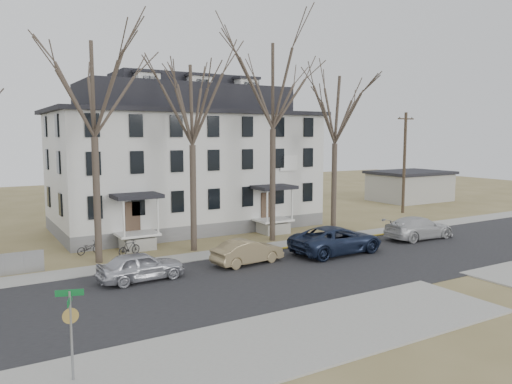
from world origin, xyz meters
TOP-DOWN VIEW (x-y plane):
  - ground at (0.00, 0.00)m, footprint 120.00×120.00m
  - main_road at (0.00, 2.00)m, footprint 120.00×10.00m
  - far_sidewalk at (0.00, 8.00)m, footprint 120.00×2.00m
  - near_sidewalk_left at (-8.00, -5.00)m, footprint 20.00×5.00m
  - yellow_curb at (5.00, 7.10)m, footprint 14.00×0.25m
  - boarding_house at (-2.00, 17.95)m, footprint 20.80×12.36m
  - distant_building at (26.00, 20.00)m, footprint 8.50×6.50m
  - tree_far_left at (-11.00, 9.80)m, footprint 8.40×8.40m
  - tree_mid_left at (-5.00, 9.80)m, footprint 7.80×7.80m
  - tree_center at (1.00, 9.80)m, footprint 9.00×9.00m
  - tree_mid_right at (6.50, 9.80)m, footprint 7.80×7.80m
  - utility_pole_far at (18.50, 14.00)m, footprint 2.00×0.28m
  - car_silver at (-10.06, 4.89)m, footprint 4.46×1.99m
  - car_tan at (-3.77, 5.00)m, footprint 4.42×1.98m
  - car_navy at (2.30, 4.41)m, footprint 6.20×2.98m
  - car_white at (10.19, 4.81)m, footprint 5.49×2.36m
  - bicycle_left at (-11.08, 12.04)m, footprint 1.59×0.83m
  - bicycle_right at (-9.01, 10.48)m, footprint 1.61×0.92m
  - street_sign at (-15.11, -4.23)m, footprint 0.81×0.81m

SIDE VIEW (x-z plane):
  - ground at x=0.00m, z-range 0.00..0.00m
  - main_road at x=0.00m, z-range -0.02..0.02m
  - far_sidewalk at x=0.00m, z-range -0.04..0.04m
  - near_sidewalk_left at x=-8.00m, z-range -0.04..0.04m
  - yellow_curb at x=5.00m, z-range -0.03..0.03m
  - bicycle_left at x=-11.08m, z-range 0.00..0.79m
  - bicycle_right at x=-9.01m, z-range 0.00..0.93m
  - car_tan at x=-3.77m, z-range 0.00..1.41m
  - car_silver at x=-10.06m, z-range 0.00..1.49m
  - car_white at x=10.19m, z-range 0.00..1.58m
  - car_navy at x=2.30m, z-range 0.00..1.70m
  - distant_building at x=26.00m, z-range 0.00..3.35m
  - street_sign at x=-15.11m, z-range 0.44..3.30m
  - utility_pole_far at x=18.50m, z-range 0.15..9.65m
  - boarding_house at x=-2.00m, z-range -0.65..11.40m
  - tree_mid_left at x=-5.00m, z-range 3.23..15.97m
  - tree_mid_right at x=6.50m, z-range 3.23..15.97m
  - tree_far_left at x=-11.00m, z-range 3.48..17.20m
  - tree_center at x=1.00m, z-range 3.73..18.43m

